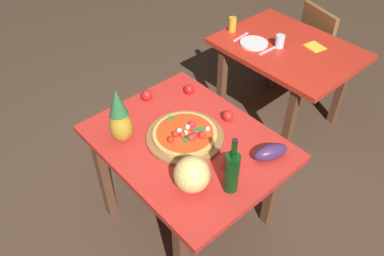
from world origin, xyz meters
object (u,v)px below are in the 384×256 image
background_table (287,58)px  napkin_folded (315,47)px  pizza_board (186,137)px  pineapple_left (120,118)px  dinner_plate (254,43)px  bell_pepper (232,161)px  drinking_glass_juice (232,24)px  melon (192,174)px  tomato_by_bottle (228,116)px  display_table (187,152)px  tomato_at_corner (147,95)px  eggplant (270,152)px  drinking_glass_water (280,41)px  knife_utensil (268,51)px  wine_bottle (232,171)px  dining_chair (322,45)px  tomato_near_board (189,89)px  fork_utensil (241,37)px  pizza (186,133)px

background_table → napkin_folded: size_ratio=7.59×
pizza_board → pineapple_left: 0.39m
dinner_plate → napkin_folded: dinner_plate is taller
background_table → pineapple_left: pineapple_left is taller
bell_pepper → drinking_glass_juice: 1.50m
melon → tomato_by_bottle: melon is taller
display_table → tomato_at_corner: 0.48m
drinking_glass_juice → napkin_folded: size_ratio=0.85×
dinner_plate → pineapple_left: bearing=-81.3°
melon → eggplant: 0.47m
drinking_glass_water → dinner_plate: bearing=-145.0°
melon → knife_utensil: size_ratio=1.05×
pizza_board → tomato_by_bottle: 0.30m
background_table → wine_bottle: (0.67, -1.35, 0.23)m
pizza_board → melon: size_ratio=2.39×
dining_chair → tomato_near_board: size_ratio=12.92×
drinking_glass_juice → drinking_glass_water: (0.42, 0.09, -0.01)m
wine_bottle → dinner_plate: (-0.88, 1.17, -0.12)m
wine_bottle → knife_utensil: 1.39m
napkin_folded → tomato_near_board: bearing=-100.6°
dining_chair → pizza_board: dining_chair is taller
tomato_near_board → melon: bearing=-40.3°
pineapple_left → drinking_glass_juice: size_ratio=2.99×
wine_bottle → knife_utensil: (-0.74, 1.17, -0.12)m
tomato_at_corner → fork_utensil: tomato_at_corner is taller
fork_utensil → wine_bottle: bearing=-54.4°
background_table → napkin_folded: bearing=45.3°
pizza → eggplant: (0.42, 0.24, 0.00)m
background_table → eggplant: (0.67, -1.03, 0.15)m
pineapple_left → dinner_plate: (-0.21, 1.38, -0.15)m
drinking_glass_water → napkin_folded: (0.19, 0.21, -0.05)m
bell_pepper → drinking_glass_juice: bearing=133.7°
fork_utensil → eggplant: bearing=-45.6°
dining_chair → melon: melon is taller
pizza_board → dining_chair: bearing=99.0°
tomato_near_board → napkin_folded: bearing=79.4°
background_table → bell_pepper: size_ratio=11.16×
melon → napkin_folded: 1.68m
wine_bottle → drinking_glass_juice: 1.65m
eggplant → dinner_plate: (-0.87, 0.86, -0.04)m
display_table → pizza: 0.14m
pizza_board → eggplant: size_ratio=2.25×
pizza_board → wine_bottle: bearing=-9.4°
display_table → tomato_near_board: 0.47m
dining_chair → wine_bottle: wine_bottle is taller
dinner_plate → tomato_at_corner: bearing=-89.6°
dining_chair → dinner_plate: (-0.15, -0.81, 0.27)m
pineapple_left → melon: bearing=7.1°
display_table → napkin_folded: napkin_folded is taller
tomato_near_board → dining_chair: bearing=89.7°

